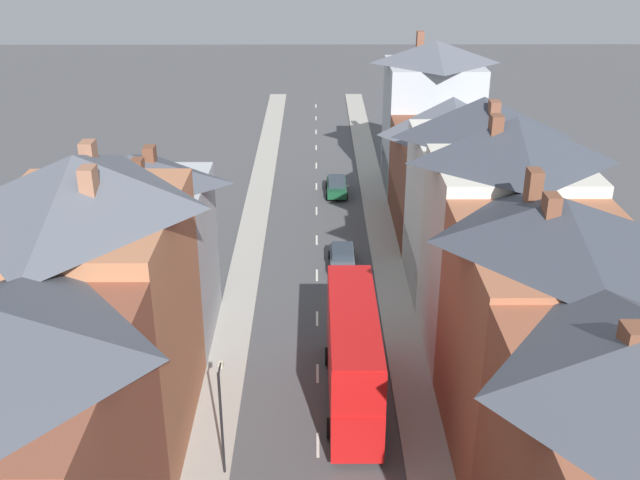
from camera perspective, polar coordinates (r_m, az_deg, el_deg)
The scene contains 9 objects.
pavement_left at distance 54.35m, azimuth -5.63°, elevation -1.68°, with size 2.20×104.00×0.14m, color #A8A399.
pavement_right at distance 54.37m, azimuth 5.14°, elevation -1.65°, with size 2.20×104.00×0.14m, color #A8A399.
centre_line_dashes at distance 52.36m, azimuth -0.24°, elevation -2.70°, with size 0.14×97.80×0.01m.
terrace_row_left at distance 28.44m, azimuth -21.90°, elevation -15.32°, with size 8.00×45.10×14.20m.
terrace_row_right at distance 38.88m, azimuth 15.02°, elevation -3.51°, with size 8.00×71.63×14.00m.
double_decker_bus_lead at distance 38.53m, azimuth 2.51°, elevation -8.64°, with size 2.74×10.80×5.30m.
car_near_blue at distance 53.19m, azimuth 1.70°, elevation -1.28°, with size 1.90×4.34×1.61m.
car_parked_left_a at distance 66.72m, azimuth 1.27°, elevation 4.15°, with size 1.90×4.42×1.59m.
street_lamp at distance 34.02m, azimuth -7.52°, elevation -13.02°, with size 0.20×1.12×5.50m.
Camera 1 is at (-0.08, -10.68, 23.73)m, focal length 42.00 mm.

